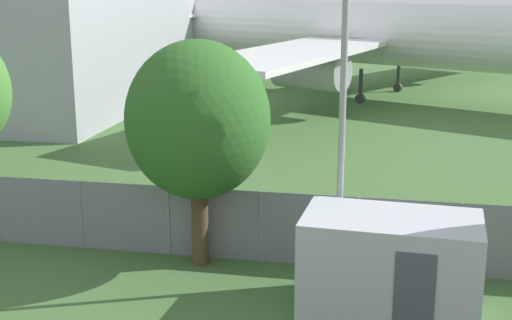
# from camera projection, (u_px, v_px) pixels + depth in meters

# --- Properties ---
(perimeter_fence) EXTENTS (56.07, 0.07, 1.95)m
(perimeter_fence) POSITION_uv_depth(u_px,v_px,m) (169.00, 221.00, 19.30)
(perimeter_fence) COLOR gray
(perimeter_fence) RESTS_ON ground
(airplane) EXTENTS (43.64, 35.41, 13.26)m
(airplane) POSITION_uv_depth(u_px,v_px,m) (403.00, 30.00, 43.16)
(airplane) COLOR white
(airplane) RESTS_ON ground
(portable_cabin) EXTENTS (4.00, 2.44, 2.30)m
(portable_cabin) POSITION_uv_depth(u_px,v_px,m) (390.00, 266.00, 15.81)
(portable_cabin) COLOR silver
(portable_cabin) RESTS_ON ground
(tree_behind_benches) EXTENTS (3.68, 3.68, 5.91)m
(tree_behind_benches) POSITION_uv_depth(u_px,v_px,m) (198.00, 121.00, 17.95)
(tree_behind_benches) COLOR #4C3823
(tree_behind_benches) RESTS_ON ground
(light_mast) EXTENTS (0.44, 0.44, 7.53)m
(light_mast) POSITION_uv_depth(u_px,v_px,m) (343.00, 99.00, 16.57)
(light_mast) COLOR #99999E
(light_mast) RESTS_ON ground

